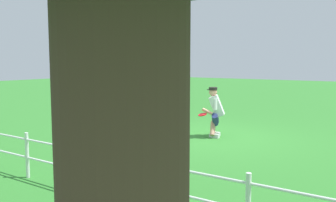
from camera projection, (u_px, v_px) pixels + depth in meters
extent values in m
plane|color=#317E2D|center=(210.00, 138.00, 9.55)|extent=(60.00, 60.00, 0.00)
cube|color=silver|center=(215.00, 134.00, 9.78)|extent=(0.26, 0.10, 0.10)
cylinder|color=tan|center=(213.00, 127.00, 9.77)|extent=(0.22, 0.33, 0.37)
cylinder|color=navy|center=(216.00, 118.00, 9.72)|extent=(0.29, 0.43, 0.37)
cube|color=silver|center=(214.00, 136.00, 9.51)|extent=(0.26, 0.10, 0.10)
cylinder|color=tan|center=(212.00, 128.00, 9.50)|extent=(0.22, 0.33, 0.37)
cylinder|color=navy|center=(215.00, 120.00, 9.49)|extent=(0.29, 0.43, 0.37)
cube|color=silver|center=(217.00, 106.00, 9.56)|extent=(0.51, 0.47, 0.58)
cylinder|color=silver|center=(217.00, 103.00, 9.75)|extent=(0.14, 0.16, 0.29)
cylinder|color=silver|center=(215.00, 105.00, 9.36)|extent=(0.14, 0.16, 0.29)
cylinder|color=tan|center=(207.00, 111.00, 9.40)|extent=(0.30, 0.19, 0.19)
cylinder|color=tan|center=(215.00, 109.00, 9.80)|extent=(0.13, 0.16, 0.27)
sphere|color=tan|center=(213.00, 92.00, 9.54)|extent=(0.21, 0.21, 0.21)
cylinder|color=black|center=(213.00, 89.00, 9.53)|extent=(0.22, 0.22, 0.07)
cylinder|color=black|center=(209.00, 90.00, 9.55)|extent=(0.12, 0.12, 0.02)
ellipsoid|color=brown|center=(120.00, 115.00, 10.32)|extent=(0.65, 0.32, 0.29)
ellipsoid|color=beige|center=(125.00, 117.00, 10.23)|extent=(0.14, 0.20, 0.17)
sphere|color=brown|center=(132.00, 115.00, 10.10)|extent=(0.17, 0.17, 0.17)
cone|color=brown|center=(135.00, 116.00, 10.05)|extent=(0.09, 0.09, 0.09)
cone|color=brown|center=(130.00, 112.00, 10.05)|extent=(0.06, 0.06, 0.07)
cone|color=brown|center=(133.00, 112.00, 10.15)|extent=(0.06, 0.06, 0.07)
cylinder|color=beige|center=(124.00, 126.00, 10.18)|extent=(0.07, 0.07, 0.38)
cylinder|color=beige|center=(128.00, 125.00, 10.33)|extent=(0.07, 0.07, 0.38)
cylinder|color=brown|center=(113.00, 125.00, 10.38)|extent=(0.07, 0.07, 0.38)
cylinder|color=brown|center=(117.00, 124.00, 10.53)|extent=(0.07, 0.07, 0.38)
cylinder|color=beige|center=(109.00, 112.00, 10.53)|extent=(0.20, 0.05, 0.23)
cylinder|color=#3293E6|center=(130.00, 107.00, 10.12)|extent=(0.33, 0.34, 0.07)
cylinder|color=red|center=(202.00, 115.00, 9.42)|extent=(0.23, 0.24, 0.10)
cylinder|color=white|center=(114.00, 176.00, 5.12)|extent=(0.06, 0.06, 0.77)
cylinder|color=white|center=(27.00, 155.00, 6.23)|extent=(0.06, 0.06, 0.77)
cylinder|color=white|center=(66.00, 167.00, 5.68)|extent=(13.79, 0.04, 0.04)
cylinder|color=white|center=(66.00, 147.00, 5.64)|extent=(13.79, 0.04, 0.04)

